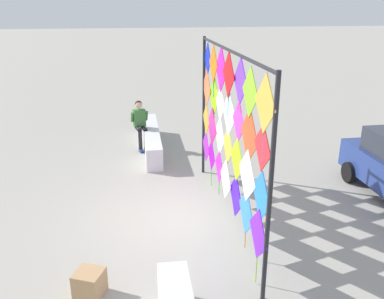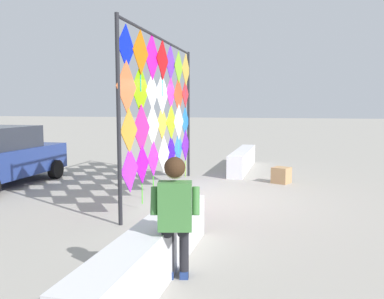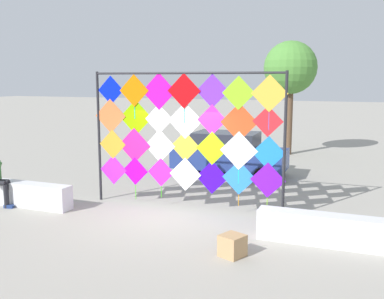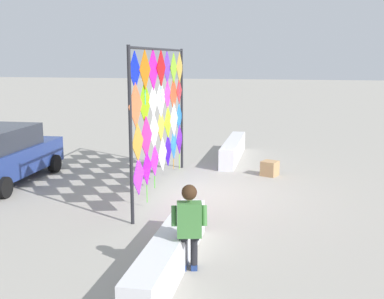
% 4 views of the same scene
% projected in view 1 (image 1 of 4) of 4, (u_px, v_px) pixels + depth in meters
% --- Properties ---
extents(ground, '(120.00, 120.00, 0.00)m').
position_uv_depth(ground, '(182.00, 217.00, 8.70)').
color(ground, '#9E998E').
extents(plaza_ledge_left, '(3.60, 0.44, 0.62)m').
position_uv_depth(plaza_ledge_left, '(152.00, 140.00, 12.47)').
color(plaza_ledge_left, silver).
rests_on(plaza_ledge_left, ground).
extents(kite_display_rack, '(5.12, 0.17, 3.49)m').
position_uv_depth(kite_display_rack, '(228.00, 125.00, 7.90)').
color(kite_display_rack, '#232328').
rests_on(kite_display_rack, ground).
extents(seated_vendor, '(0.68, 0.55, 1.47)m').
position_uv_depth(seated_vendor, '(140.00, 121.00, 12.36)').
color(seated_vendor, black).
rests_on(seated_vendor, ground).
extents(cardboard_box_large, '(0.53, 0.54, 0.41)m').
position_uv_depth(cardboard_box_large, '(90.00, 283.00, 6.34)').
color(cardboard_box_large, tan).
rests_on(cardboard_box_large, ground).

